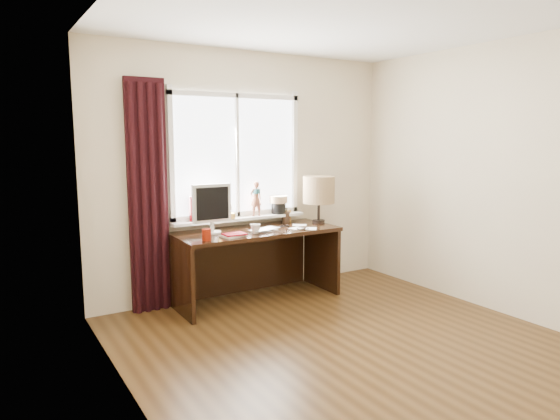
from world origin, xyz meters
TOP-DOWN VIEW (x-y plane):
  - floor at (0.00, 0.00)m, footprint 3.50×4.00m
  - ceiling at (0.00, 0.00)m, footprint 3.50×4.00m
  - wall_back at (0.00, 2.00)m, footprint 3.50×0.00m
  - wall_left at (-1.75, 0.00)m, footprint 0.00×4.00m
  - wall_right at (1.75, 0.00)m, footprint 0.00×4.00m
  - laptop at (-0.07, 1.52)m, footprint 0.39×0.31m
  - mug at (-0.20, 1.47)m, footprint 0.14×0.14m
  - red_cup at (-0.75, 1.40)m, footprint 0.08×0.08m
  - window at (-0.14, 1.95)m, footprint 1.52×0.20m
  - curtain at (-1.13, 1.91)m, footprint 0.38×0.09m
  - desk at (-0.10, 1.73)m, footprint 1.70×0.70m
  - monitor at (-0.56, 1.70)m, footprint 0.40×0.18m
  - notebook_stack at (-0.46, 1.43)m, footprint 0.25×0.20m
  - brush_holder at (0.40, 1.86)m, footprint 0.09×0.09m
  - icon_frame at (0.43, 1.88)m, footprint 0.10×0.04m
  - table_lamp at (0.70, 1.65)m, footprint 0.35×0.35m
  - loose_papers at (0.38, 1.50)m, footprint 0.30×0.42m
  - desk_cables at (0.23, 1.56)m, footprint 0.42×0.40m

SIDE VIEW (x-z plane):
  - floor at x=0.00m, z-range 0.00..0.00m
  - desk at x=-0.10m, z-range 0.13..0.88m
  - loose_papers at x=0.38m, z-range 0.75..0.75m
  - desk_cables at x=0.23m, z-range 0.75..0.76m
  - laptop at x=-0.07m, z-range 0.75..0.78m
  - notebook_stack at x=-0.46m, z-range 0.75..0.78m
  - mug at x=-0.20m, z-range 0.75..0.85m
  - red_cup at x=-0.75m, z-range 0.75..0.86m
  - brush_holder at x=0.40m, z-range 0.69..0.94m
  - icon_frame at x=0.43m, z-range 0.75..0.88m
  - monitor at x=-0.56m, z-range 0.78..1.27m
  - table_lamp at x=0.70m, z-range 0.85..1.37m
  - curtain at x=-1.13m, z-range -0.01..2.24m
  - wall_back at x=0.00m, z-range 0.00..2.60m
  - wall_left at x=-1.75m, z-range 0.00..2.60m
  - wall_right at x=1.75m, z-range 0.00..2.60m
  - window at x=-0.14m, z-range 0.61..2.01m
  - ceiling at x=0.00m, z-range 2.60..2.60m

